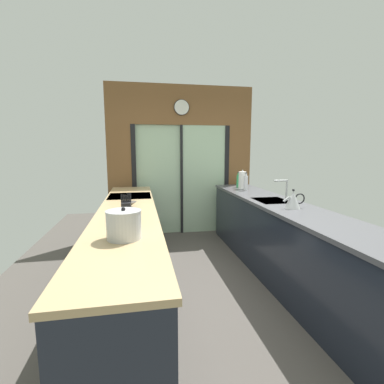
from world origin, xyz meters
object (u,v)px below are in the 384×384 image
Objects in this scene: mixing_bowl at (129,204)px; kettle at (293,200)px; oven_range at (131,228)px; soap_bottle_near at (246,183)px; paper_towel_roll at (242,180)px; knife_block at (126,212)px; soap_bottle_far at (238,181)px; stock_pot at (124,225)px.

kettle reaches higher than mixing_bowl.
soap_bottle_near is at bearing 6.40° from oven_range.
paper_towel_roll reaches higher than soap_bottle_near.
knife_block is 1.81m from kettle.
knife_block is at bearing -130.88° from soap_bottle_far.
mixing_bowl is 0.67m from knife_block.
paper_towel_roll is at bearing 90.00° from soap_bottle_near.
oven_range is at bearing -168.76° from paper_towel_roll.
kettle is (1.78, 0.31, -0.00)m from knife_block.
oven_range is 3.50× the size of soap_bottle_far.
mixing_bowl is 0.64× the size of knife_block.
soap_bottle_far is (0.00, 0.35, -0.01)m from soap_bottle_near.
soap_bottle_near reaches higher than knife_block.
oven_range is 1.60m from knife_block.
kettle is at bearing 9.73° from knife_block.
paper_towel_roll is (0.00, -0.20, 0.03)m from soap_bottle_far.
knife_block is 2.46m from soap_bottle_near.
soap_bottle_near is at bearing 43.74° from knife_block.
paper_towel_roll is (1.78, 2.30, 0.04)m from stock_pot.
paper_towel_roll is (-0.00, 1.55, 0.05)m from kettle.
mixing_bowl is at bearing 168.39° from kettle.
stock_pot is (0.02, -1.95, 0.57)m from oven_range.
oven_range is 3.54× the size of kettle.
paper_towel_roll reaches higher than kettle.
kettle is at bearing -11.61° from mixing_bowl.
soap_bottle_near is at bearing -90.00° from paper_towel_roll.
mixing_bowl is 2.26m from soap_bottle_far.
paper_towel_roll is at bearing -90.00° from soap_bottle_far.
mixing_bowl is at bearing -146.29° from paper_towel_roll.
kettle is 1.75m from soap_bottle_far.
paper_towel_roll is at bearing 90.08° from kettle.
kettle is at bearing 22.86° from stock_pot.
soap_bottle_near is (1.78, 1.03, 0.09)m from mixing_bowl.
knife_block is at bearing -136.26° from soap_bottle_near.
mixing_bowl is 0.54× the size of paper_towel_roll.
knife_block is 2.72m from soap_bottle_far.
mixing_bowl is 0.64× the size of soap_bottle_far.
oven_range is 0.97m from mixing_bowl.
soap_bottle_far reaches higher than kettle.
stock_pot is 0.81× the size of paper_towel_roll.
mixing_bowl is 2.14m from paper_towel_roll.
stock_pot is (0.00, -1.12, 0.07)m from mixing_bowl.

